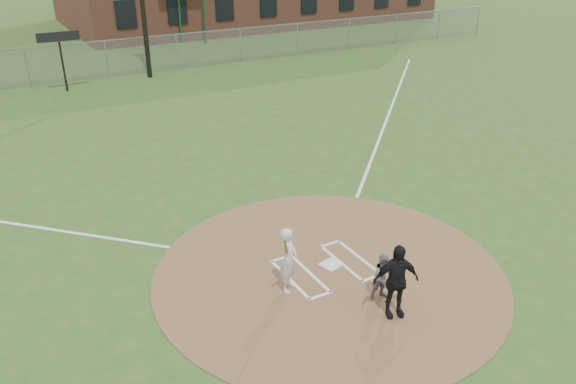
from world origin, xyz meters
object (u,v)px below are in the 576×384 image
catcher (384,277)px  batter_at_plate (288,259)px  home_plate (331,265)px  umpire (396,281)px

catcher → batter_at_plate: (-1.65, 1.32, 0.24)m
home_plate → batter_at_plate: (-1.39, -0.35, 0.78)m
catcher → umpire: (-0.16, -0.57, 0.29)m
umpire → batter_at_plate: 2.41m
home_plate → umpire: bearing=-87.3°
catcher → batter_at_plate: size_ratio=0.62×
home_plate → batter_at_plate: batter_at_plate is taller
catcher → batter_at_plate: bearing=148.1°
home_plate → catcher: bearing=-81.1°
home_plate → umpire: size_ratio=0.27×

